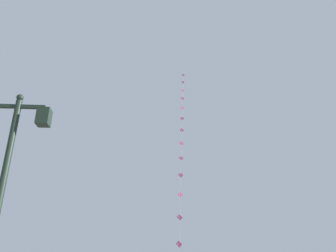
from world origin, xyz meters
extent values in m
sphere|color=#1E2D23|center=(-3.37, 6.49, 5.05)|extent=(0.16, 0.16, 0.16)
cube|color=#1E2D23|center=(-3.37, 6.49, 4.82)|extent=(1.22, 0.08, 0.08)
cube|color=#1E2D23|center=(-2.76, 6.49, 4.57)|extent=(0.28, 0.28, 0.40)
cube|color=beige|center=(-2.76, 6.49, 4.57)|extent=(0.19, 0.19, 0.30)
cylinder|color=silver|center=(1.72, 20.62, 3.26)|extent=(0.20, 1.15, 1.71)
cylinder|color=silver|center=(1.90, 21.75, 4.96)|extent=(0.20, 1.15, 1.71)
cylinder|color=silver|center=(2.08, 22.89, 6.65)|extent=(0.20, 1.15, 1.71)
cylinder|color=silver|center=(2.26, 24.02, 8.35)|extent=(0.20, 1.15, 1.71)
cylinder|color=silver|center=(2.44, 25.15, 10.04)|extent=(0.20, 1.15, 1.71)
cylinder|color=silver|center=(2.62, 26.29, 11.73)|extent=(0.20, 1.15, 1.71)
cylinder|color=silver|center=(2.79, 27.42, 13.43)|extent=(0.20, 1.15, 1.71)
cylinder|color=silver|center=(2.97, 28.55, 15.12)|extent=(0.20, 1.15, 1.71)
cylinder|color=silver|center=(3.15, 29.69, 16.82)|extent=(0.20, 1.15, 1.71)
cylinder|color=silver|center=(3.33, 30.82, 18.51)|extent=(0.20, 1.15, 1.71)
cylinder|color=silver|center=(3.51, 31.95, 20.20)|extent=(0.20, 1.15, 1.71)
cylinder|color=silver|center=(3.68, 33.09, 21.90)|extent=(0.20, 1.15, 1.71)
cube|color=pink|center=(1.64, 20.05, 2.42)|extent=(0.39, 0.17, 0.42)
cylinder|color=pink|center=(1.64, 20.05, 2.14)|extent=(0.02, 0.02, 0.23)
cube|color=pink|center=(1.81, 21.19, 4.11)|extent=(0.40, 0.14, 0.42)
cylinder|color=pink|center=(1.81, 21.19, 3.84)|extent=(0.02, 0.03, 0.22)
cube|color=pink|center=(1.99, 22.32, 5.81)|extent=(0.42, 0.03, 0.42)
cylinder|color=pink|center=(1.99, 22.32, 5.49)|extent=(0.02, 0.04, 0.30)
cube|color=pink|center=(2.17, 23.45, 7.50)|extent=(0.39, 0.16, 0.42)
cylinder|color=pink|center=(2.17, 23.45, 7.22)|extent=(0.02, 0.02, 0.24)
cube|color=pink|center=(2.35, 24.59, 9.19)|extent=(0.41, 0.06, 0.42)
cylinder|color=pink|center=(2.35, 24.59, 8.87)|extent=(0.02, 0.03, 0.32)
cube|color=pink|center=(2.53, 25.72, 10.89)|extent=(0.42, 0.02, 0.42)
cylinder|color=pink|center=(2.53, 25.72, 10.56)|extent=(0.02, 0.05, 0.32)
cube|color=pink|center=(2.70, 26.85, 12.58)|extent=(0.41, 0.08, 0.42)
cylinder|color=pink|center=(2.70, 26.85, 12.29)|extent=(0.02, 0.02, 0.26)
cube|color=pink|center=(2.88, 27.99, 14.28)|extent=(0.40, 0.15, 0.42)
cylinder|color=pink|center=(2.88, 27.99, 13.98)|extent=(0.02, 0.03, 0.26)
cube|color=pink|center=(3.06, 29.12, 15.97)|extent=(0.42, 0.04, 0.42)
cylinder|color=pink|center=(3.06, 29.12, 15.70)|extent=(0.02, 0.03, 0.22)
cube|color=pink|center=(3.24, 30.25, 17.66)|extent=(0.42, 0.04, 0.42)
cylinder|color=pink|center=(3.24, 30.25, 17.34)|extent=(0.02, 0.02, 0.32)
cube|color=pink|center=(3.42, 31.39, 19.36)|extent=(0.42, 0.02, 0.42)
cylinder|color=pink|center=(3.42, 31.39, 19.04)|extent=(0.02, 0.04, 0.30)
cube|color=pink|center=(3.60, 32.52, 21.05)|extent=(0.39, 0.17, 0.42)
cylinder|color=pink|center=(3.60, 32.52, 20.77)|extent=(0.03, 0.03, 0.24)
cube|color=pink|center=(3.77, 33.65, 22.75)|extent=(0.41, 0.09, 0.42)
cylinder|color=pink|center=(3.77, 33.65, 22.46)|extent=(0.02, 0.05, 0.24)
camera|label=1|loc=(-0.38, -0.25, 1.61)|focal=34.01mm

